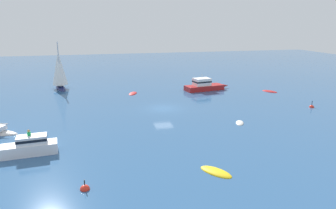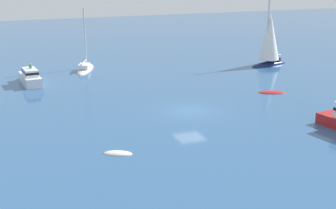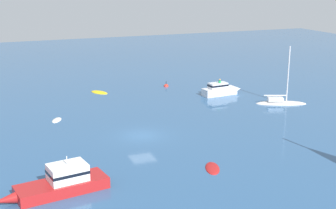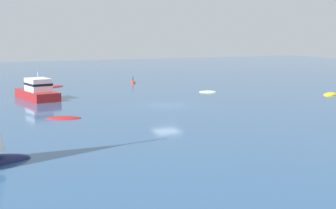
% 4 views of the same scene
% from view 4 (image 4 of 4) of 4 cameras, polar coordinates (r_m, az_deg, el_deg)
% --- Properties ---
extents(ground_plane, '(160.00, 160.00, 0.00)m').
position_cam_4_polar(ground_plane, '(45.35, -0.16, -0.11)').
color(ground_plane, '#2D5684').
extents(dinghy, '(2.23, 1.73, 0.39)m').
position_cam_4_polar(dinghy, '(55.80, 4.72, 1.45)').
color(dinghy, silver).
rests_on(dinghy, ground).
extents(rib, '(3.05, 2.15, 0.36)m').
position_cam_4_polar(rib, '(39.33, -12.19, -1.60)').
color(rib, '#B21E1E').
rests_on(rib, ground).
extents(tender, '(3.02, 2.51, 0.38)m').
position_cam_4_polar(tender, '(62.85, -13.24, 2.03)').
color(tender, '#B21E1E').
rests_on(tender, ground).
extents(powerboat_1, '(3.60, 8.72, 2.83)m').
position_cam_4_polar(powerboat_1, '(51.67, -15.22, 1.55)').
color(powerboat_1, '#B21E1E').
rests_on(powerboat_1, ground).
extents(tender_1, '(3.16, 2.65, 0.46)m').
position_cam_4_polar(tender_1, '(56.33, 18.58, 1.11)').
color(tender_1, yellow).
rests_on(tender_1, ground).
extents(mooring_buoy, '(0.66, 0.66, 1.25)m').
position_cam_4_polar(mooring_buoy, '(65.95, -4.15, 2.52)').
color(mooring_buoy, red).
rests_on(mooring_buoy, ground).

